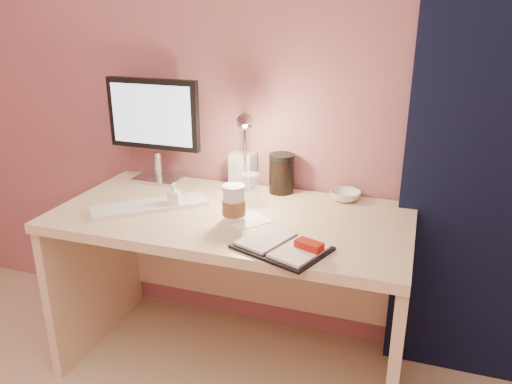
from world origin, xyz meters
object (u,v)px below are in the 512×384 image
(lotion_bottle, at_px, (174,196))
(dark_jar, at_px, (281,175))
(coffee_cup, at_px, (234,205))
(bowl, at_px, (345,196))
(product_box, at_px, (243,170))
(desk_lamp, at_px, (230,144))
(clear_cup, at_px, (251,189))
(planner, at_px, (284,246))
(monitor, at_px, (155,121))
(desk, at_px, (238,256))
(keyboard, at_px, (150,206))

(lotion_bottle, xyz_separation_m, dark_jar, (0.36, 0.32, 0.02))
(lotion_bottle, height_order, dark_jar, dark_jar)
(coffee_cup, relative_size, lotion_bottle, 1.35)
(bowl, height_order, dark_jar, dark_jar)
(bowl, relative_size, product_box, 0.83)
(desk_lamp, bearing_deg, clear_cup, -46.92)
(clear_cup, bearing_deg, planner, -55.84)
(monitor, height_order, clear_cup, monitor)
(desk, xyz_separation_m, product_box, (-0.06, 0.23, 0.30))
(keyboard, relative_size, bowl, 3.52)
(dark_jar, bearing_deg, planner, -73.11)
(coffee_cup, bearing_deg, clear_cup, 89.25)
(monitor, distance_m, product_box, 0.46)
(keyboard, xyz_separation_m, lotion_bottle, (0.09, 0.04, 0.04))
(product_box, distance_m, desk_lamp, 0.21)
(monitor, xyz_separation_m, desk_lamp, (0.41, -0.10, -0.05))
(monitor, xyz_separation_m, lotion_bottle, (0.24, -0.29, -0.23))
(product_box, bearing_deg, desk_lamp, -86.63)
(monitor, bearing_deg, product_box, 6.49)
(clear_cup, xyz_separation_m, bowl, (0.36, 0.17, -0.04))
(coffee_cup, relative_size, clear_cup, 1.09)
(bowl, xyz_separation_m, lotion_bottle, (-0.64, -0.31, 0.03))
(keyboard, distance_m, dark_jar, 0.58)
(coffee_cup, relative_size, bowl, 1.09)
(monitor, xyz_separation_m, coffee_cup, (0.51, -0.34, -0.22))
(desk, height_order, keyboard, keyboard)
(desk, distance_m, coffee_cup, 0.33)
(clear_cup, relative_size, desk_lamp, 0.35)
(planner, height_order, coffee_cup, coffee_cup)
(monitor, height_order, coffee_cup, monitor)
(planner, relative_size, dark_jar, 2.27)
(planner, xyz_separation_m, desk_lamp, (-0.35, 0.41, 0.22))
(bowl, distance_m, lotion_bottle, 0.71)
(monitor, distance_m, clear_cup, 0.58)
(desk, height_order, bowl, bowl)
(lotion_bottle, bearing_deg, monitor, 129.08)
(dark_jar, xyz_separation_m, product_box, (-0.18, 0.01, 0.00))
(monitor, distance_m, keyboard, 0.45)
(keyboard, xyz_separation_m, dark_jar, (0.45, 0.35, 0.07))
(keyboard, relative_size, lotion_bottle, 4.34)
(bowl, bearing_deg, planner, -102.77)
(planner, xyz_separation_m, product_box, (-0.35, 0.55, 0.07))
(keyboard, bearing_deg, planner, -57.29)
(lotion_bottle, relative_size, dark_jar, 0.69)
(coffee_cup, distance_m, dark_jar, 0.37)
(lotion_bottle, xyz_separation_m, desk_lamp, (0.17, 0.19, 0.18))
(monitor, bearing_deg, desk, -21.40)
(keyboard, bearing_deg, monitor, 72.62)
(keyboard, height_order, dark_jar, dark_jar)
(keyboard, xyz_separation_m, planner, (0.62, -0.18, 0.00))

